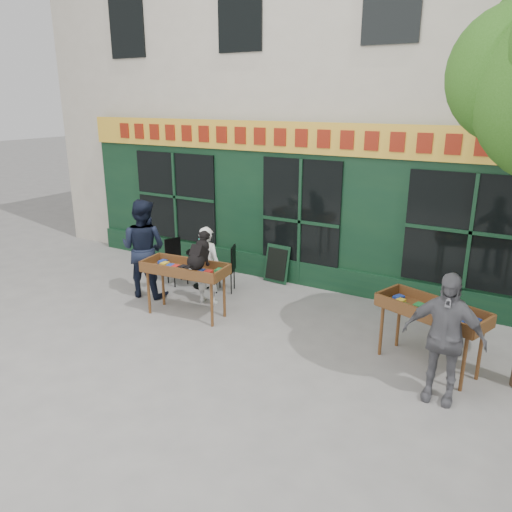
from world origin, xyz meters
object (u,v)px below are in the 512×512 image
Objects in this scene: book_cart_right at (431,314)px; bistro_table at (201,262)px; dog at (199,250)px; man_right at (444,338)px; woman at (207,266)px; man_left at (144,248)px; book_cart_center at (185,272)px.

bistro_table is at bearing -172.23° from book_cart_right.
dog is at bearing -155.18° from book_cart_right.
woman is at bearing 165.49° from man_right.
book_cart_right is at bearing 168.02° from man_left.
bistro_table is at bearing 160.46° from man_right.
bistro_table is at bearing 109.90° from book_cart_center.
book_cart_right is 2.13× the size of bistro_table.
woman reaches higher than bistro_table.
man_right is at bearing 160.60° from man_left.
man_left is (-5.42, 0.06, 0.14)m from book_cart_right.
book_cart_center is at bearing 166.52° from dog.
dog reaches higher than woman.
book_cart_right is 4.82m from bistro_table.
woman reaches higher than book_cart_right.
man_right is at bearing -48.88° from book_cart_right.
woman is at bearing 84.65° from book_cart_center.
dog is 1.74m from man_left.
book_cart_right is 0.81m from man_right.
book_cart_right is (4.12, 0.31, 0.00)m from book_cart_center.
woman is 1.97× the size of bistro_table.
man_left is (-0.70, -0.90, 0.42)m from bistro_table.
dog is at bearing -13.48° from book_cart_center.
book_cart_center is 2.59× the size of dog.
bistro_table is at bearing -139.17° from man_left.
book_cart_center is 0.81× the size of man_left.
dog is at bearing 111.21° from woman.
book_cart_center is 4.44m from man_right.
book_cart_right is at bearing -11.55° from bistro_table.
book_cart_right is (3.77, 0.36, -0.47)m from dog.
woman reaches higher than book_cart_center.
man_right is at bearing -11.01° from book_cart_center.
man_left is (-1.65, 0.43, -0.33)m from dog.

